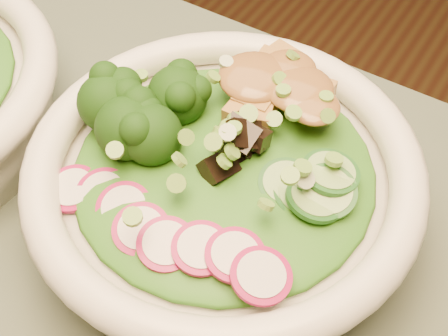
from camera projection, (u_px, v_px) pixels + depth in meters
The scene contains 9 objects.
salad_bowl at pixel (224, 186), 0.43m from camera, with size 0.27×0.27×0.07m.
lettuce_bed at pixel (224, 167), 0.41m from camera, with size 0.20×0.20×0.02m, color #235912.
broccoli_florets at pixel (143, 118), 0.42m from camera, with size 0.08×0.07×0.04m, color black, non-canonical shape.
radish_slices at pixel (172, 238), 0.37m from camera, with size 0.11×0.04×0.02m, color #950B42, non-canonical shape.
cucumber_slices at pixel (314, 198), 0.38m from camera, with size 0.07×0.07×0.04m, color #8FBF6A, non-canonical shape.
mushroom_heap at pixel (233, 141), 0.41m from camera, with size 0.07×0.07×0.04m, color black, non-canonical shape.
tofu_cubes at pixel (271, 98), 0.43m from camera, with size 0.09×0.06×0.04m, color olive, non-canonical shape.
peanut_sauce at pixel (272, 84), 0.42m from camera, with size 0.07×0.06×0.02m, color brown.
scallion_garnish at pixel (224, 143), 0.39m from camera, with size 0.19×0.19×0.02m, color #699C37, non-canonical shape.
Camera 1 is at (-0.06, -0.02, 1.13)m, focal length 50.00 mm.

